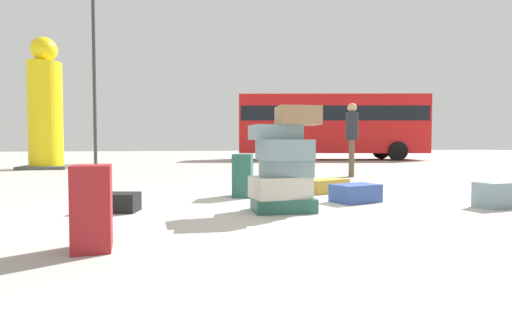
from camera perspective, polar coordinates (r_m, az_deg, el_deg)
ground_plane at (r=4.91m, az=5.18°, el=-6.90°), size 80.00×80.00×0.00m
suitcase_tower at (r=4.56m, az=4.06°, el=-0.87°), size 0.78×0.62×1.22m
suitcase_tan_upright_blue at (r=6.45m, az=10.15°, el=-3.73°), size 0.79×0.61×0.22m
suitcase_teal_left_side at (r=5.86m, az=-1.92°, el=-2.24°), size 0.39×0.49×0.64m
suitcase_navy_behind_tower at (r=5.50m, az=14.27°, el=-4.69°), size 0.69×0.56×0.24m
suitcase_slate_right_side at (r=5.78m, az=32.07°, el=-4.27°), size 0.68×0.40×0.31m
suitcase_black_white_trunk at (r=4.87m, az=-19.90°, el=-5.81°), size 0.60×0.44×0.22m
suitcase_maroon_foreground_near at (r=3.17m, az=-22.73°, el=-6.39°), size 0.30×0.37×0.63m
person_bearded_onlooker at (r=9.65m, az=13.77°, el=3.88°), size 0.30×0.31×1.76m
yellow_dummy_statue at (r=14.14m, az=-28.31°, el=6.35°), size 1.41×1.41×4.14m
parked_bus at (r=20.08m, az=10.77°, el=5.29°), size 9.39×4.53×3.15m
lamp_post at (r=15.93m, az=-22.53°, el=14.66°), size 0.36×0.36×6.55m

